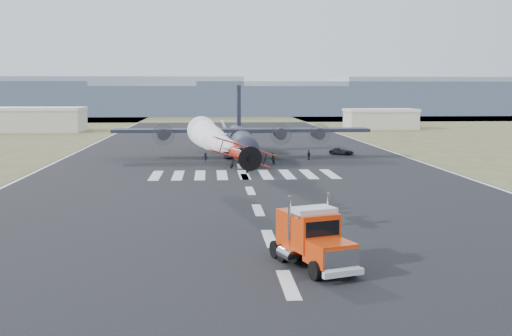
{
  "coord_description": "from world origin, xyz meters",
  "views": [
    {
      "loc": [
        -4.66,
        -37.29,
        11.72
      ],
      "look_at": [
        -0.12,
        25.12,
        4.0
      ],
      "focal_mm": 45.0,
      "sensor_mm": 36.0,
      "label": 1
    }
  ],
  "objects": [
    {
      "name": "crew_g",
      "position": [
        3.17,
        65.97,
        0.78
      ],
      "size": [
        0.68,
        0.72,
        1.57
      ],
      "primitive_type": "imported",
      "rotation": [
        0.0,
        0.0,
        2.05
      ],
      "color": "black",
      "rests_on": "ground"
    },
    {
      "name": "crew_c",
      "position": [
        -5.35,
        65.51,
        0.79
      ],
      "size": [
        1.02,
        0.48,
        1.57
      ],
      "primitive_type": "imported",
      "rotation": [
        0.0,
        0.0,
        6.27
      ],
      "color": "black",
      "rests_on": "ground"
    },
    {
      "name": "hangar_right",
      "position": [
        46.0,
        150.0,
        3.01
      ],
      "size": [
        20.5,
        12.5,
        5.9
      ],
      "color": "#AFAB9C",
      "rests_on": "ground"
    },
    {
      "name": "crew_e",
      "position": [
        3.3,
        69.25,
        0.93
      ],
      "size": [
        1.03,
        1.04,
        1.85
      ],
      "primitive_type": "imported",
      "rotation": [
        0.0,
        0.0,
        5.47
      ],
      "color": "black",
      "rests_on": "ground"
    },
    {
      "name": "scrub_far",
      "position": [
        0.0,
        230.0,
        0.0
      ],
      "size": [
        500.0,
        80.0,
        0.0
      ],
      "primitive_type": "cube",
      "color": "brown",
      "rests_on": "ground"
    },
    {
      "name": "transport_aircraft",
      "position": [
        0.76,
        72.58,
        3.21
      ],
      "size": [
        43.01,
        35.46,
        12.46
      ],
      "rotation": [
        0.0,
        0.0,
        -0.01
      ],
      "color": "#1F222F",
      "rests_on": "ground"
    },
    {
      "name": "crew_b",
      "position": [
        3.48,
        69.45,
        0.87
      ],
      "size": [
        0.98,
        0.81,
        1.73
      ],
      "primitive_type": "imported",
      "rotation": [
        0.0,
        0.0,
        5.88
      ],
      "color": "black",
      "rests_on": "ground"
    },
    {
      "name": "runway_markings",
      "position": [
        0.0,
        60.0,
        0.01
      ],
      "size": [
        60.0,
        260.0,
        0.01
      ],
      "primitive_type": null,
      "color": "silver",
      "rests_on": "ground"
    },
    {
      "name": "crew_h",
      "position": [
        5.13,
        61.8,
        0.89
      ],
      "size": [
        0.99,
        0.98,
        1.77
      ],
      "primitive_type": "imported",
      "rotation": [
        0.0,
        0.0,
        3.9
      ],
      "color": "black",
      "rests_on": "ground"
    },
    {
      "name": "ground",
      "position": [
        0.0,
        0.0,
        0.0
      ],
      "size": [
        500.0,
        500.0,
        0.0
      ],
      "primitive_type": "plane",
      "color": "black",
      "rests_on": "ground"
    },
    {
      "name": "ridge_seg_c",
      "position": [
        -65.0,
        260.0,
        8.5
      ],
      "size": [
        150.0,
        50.0,
        17.0
      ],
      "primitive_type": "cube",
      "color": "gray",
      "rests_on": "ground"
    },
    {
      "name": "aerobatic_biplane",
      "position": [
        -2.09,
        14.57,
        6.45
      ],
      "size": [
        5.34,
        5.02,
        2.91
      ],
      "rotation": [
        0.0,
        0.31,
        0.13
      ],
      "color": "#B90C0F"
    },
    {
      "name": "semi_truck",
      "position": [
        2.05,
        3.83,
        1.96
      ],
      "size": [
        5.26,
        9.05,
        4.0
      ],
      "rotation": [
        0.0,
        0.0,
        0.34
      ],
      "color": "black",
      "rests_on": "ground"
    },
    {
      "name": "smoke_trail",
      "position": [
        -4.85,
        35.45,
        6.62
      ],
      "size": [
        5.13,
        25.31,
        3.47
      ],
      "rotation": [
        0.0,
        0.0,
        0.13
      ],
      "color": "white"
    },
    {
      "name": "ridge_seg_f",
      "position": [
        130.0,
        260.0,
        8.5
      ],
      "size": [
        150.0,
        50.0,
        17.0
      ],
      "primitive_type": "cube",
      "color": "gray",
      "rests_on": "ground"
    },
    {
      "name": "crew_f",
      "position": [
        1.3,
        63.85,
        0.8
      ],
      "size": [
        1.56,
        0.98,
        1.6
      ],
      "primitive_type": "imported",
      "rotation": [
        0.0,
        0.0,
        5.92
      ],
      "color": "black",
      "rests_on": "ground"
    },
    {
      "name": "hangar_left",
      "position": [
        -52.0,
        145.0,
        3.41
      ],
      "size": [
        24.5,
        14.5,
        6.7
      ],
      "color": "#AFAB9C",
      "rests_on": "ground"
    },
    {
      "name": "ridge_seg_e",
      "position": [
        65.0,
        260.0,
        7.5
      ],
      "size": [
        150.0,
        50.0,
        15.0
      ],
      "primitive_type": "cube",
      "color": "gray",
      "rests_on": "ground"
    },
    {
      "name": "crew_d",
      "position": [
        11.77,
        67.82,
        0.81
      ],
      "size": [
        0.81,
        1.06,
        1.61
      ],
      "primitive_type": "imported",
      "rotation": [
        0.0,
        0.0,
        5.1
      ],
      "color": "black",
      "rests_on": "ground"
    },
    {
      "name": "ridge_seg_d",
      "position": [
        0.0,
        260.0,
        6.5
      ],
      "size": [
        150.0,
        50.0,
        13.0
      ],
      "primitive_type": "cube",
      "color": "gray",
      "rests_on": "ground"
    },
    {
      "name": "crew_a",
      "position": [
        3.56,
        69.05,
        0.88
      ],
      "size": [
        0.7,
        0.78,
        1.76
      ],
      "primitive_type": "imported",
      "rotation": [
        0.0,
        0.0,
        1.25
      ],
      "color": "black",
      "rests_on": "ground"
    },
    {
      "name": "support_vehicle",
      "position": [
        19.04,
        76.07,
        0.61
      ],
      "size": [
        4.84,
        3.82,
        1.22
      ],
      "primitive_type": "imported",
      "rotation": [
        0.0,
        0.0,
        1.1
      ],
      "color": "black",
      "rests_on": "ground"
    }
  ]
}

